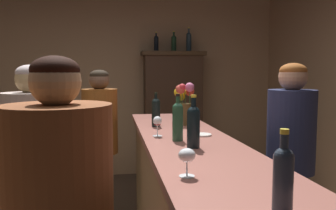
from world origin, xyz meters
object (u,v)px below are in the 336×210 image
display_cabinet (173,113)px  wine_glass_front (157,122)px  wine_bottle_pinot (178,120)px  display_bottle_midleft (174,43)px  display_bottle_left (156,43)px  patron_in_grey (34,175)px  bartender (290,162)px  wine_bottle_riesling (283,178)px  patron_in_navy (51,141)px  cheese_plate (202,135)px  patron_tall (100,145)px  wine_glass_rear (192,110)px  wine_bottle_malbec (156,111)px  wine_glass_mid (187,156)px  flower_arrangement (183,104)px  display_bottle_center (189,41)px  wine_bottle_syrah (193,124)px

display_cabinet → wine_glass_front: display_cabinet is taller
wine_bottle_pinot → display_bottle_midleft: bearing=80.5°
wine_glass_front → display_cabinet: bearing=77.5°
display_bottle_left → display_bottle_midleft: (0.25, -0.00, 0.01)m
patron_in_grey → bartender: 1.78m
wine_bottle_riesling → patron_in_navy: patron_in_navy is taller
wine_bottle_riesling → cheese_plate: bearing=85.6°
wine_glass_front → patron_in_navy: size_ratio=0.09×
patron_tall → patron_in_navy: bearing=-170.6°
wine_glass_front → patron_tall: bearing=119.5°
patron_in_grey → patron_in_navy: 1.21m
wine_bottle_riesling → display_bottle_midleft: display_bottle_midleft is taller
wine_glass_rear → patron_tall: 0.92m
wine_bottle_malbec → wine_glass_mid: wine_bottle_malbec is taller
wine_bottle_pinot → flower_arrangement: (0.19, 0.71, 0.04)m
wine_bottle_malbec → cheese_plate: wine_bottle_malbec is taller
wine_bottle_riesling → wine_glass_mid: size_ratio=2.21×
wine_bottle_riesling → flower_arrangement: (0.08, 1.97, 0.06)m
patron_in_grey → patron_in_navy: (-0.10, 1.21, -0.01)m
wine_glass_rear → flower_arrangement: 0.22m
wine_glass_rear → display_bottle_midleft: bearing=85.7°
bartender → display_bottle_center: bearing=-101.6°
flower_arrangement → bartender: 1.02m
wine_glass_front → patron_in_grey: (-0.83, -0.14, -0.31)m
wine_bottle_malbec → bartender: bartender is taller
display_bottle_midleft → patron_tall: size_ratio=0.19×
display_bottle_midleft → display_cabinet: bearing=180.0°
flower_arrangement → display_bottle_center: 2.10m
flower_arrangement → patron_in_navy: patron_in_navy is taller
wine_bottle_riesling → cheese_plate: 1.43m
display_bottle_center → wine_glass_front: bearing=-107.6°
wine_bottle_syrah → wine_glass_front: bearing=112.1°
wine_bottle_pinot → wine_glass_rear: size_ratio=2.09×
wine_glass_mid → patron_in_navy: size_ratio=0.08×
wine_glass_front → display_bottle_midleft: 2.61m
wine_bottle_malbec → wine_glass_front: bearing=-95.8°
patron_in_navy → wine_glass_front: bearing=4.2°
display_cabinet → wine_glass_mid: (-0.53, -3.42, 0.21)m
wine_glass_front → flower_arrangement: bearing=60.1°
wine_bottle_syrah → wine_glass_rear: (0.25, 1.11, -0.04)m
flower_arrangement → display_bottle_center: display_bottle_center is taller
display_bottle_left → patron_in_navy: bearing=-132.0°
wine_glass_mid → patron_tall: size_ratio=0.08×
cheese_plate → flower_arrangement: bearing=92.8°
wine_bottle_malbec → patron_tall: 0.68m
flower_arrangement → cheese_plate: 0.58m
wine_bottle_riesling → patron_in_navy: size_ratio=0.18×
display_cabinet → wine_glass_rear: (-0.12, -1.74, 0.22)m
wine_bottle_malbec → display_bottle_midleft: 2.17m
wine_glass_front → wine_glass_rear: size_ratio=0.96×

